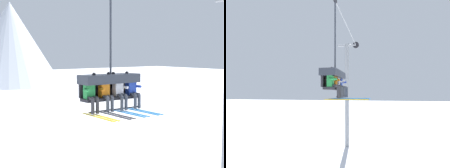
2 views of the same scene
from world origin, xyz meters
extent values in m
cylinder|color=gray|center=(8.86, 0.00, 4.49)|extent=(0.36, 0.36, 8.97)
cylinder|color=gray|center=(8.86, 0.00, 8.82)|extent=(0.16, 1.60, 0.16)
cylinder|color=black|center=(8.86, -0.80, 8.82)|extent=(0.08, 0.56, 0.56)
cube|color=#232328|center=(1.27, -0.80, 4.79)|extent=(2.10, 0.48, 0.10)
cube|color=#232328|center=(1.27, -0.52, 5.07)|extent=(2.10, 0.08, 0.45)
cube|color=#2D333D|center=(1.27, -0.74, 5.44)|extent=(2.14, 0.68, 0.30)
cylinder|color=black|center=(1.27, -1.12, 4.46)|extent=(2.10, 0.04, 0.04)
cylinder|color=#2D333D|center=(1.27, -0.80, 7.18)|extent=(0.07, 0.07, 3.18)
cube|color=black|center=(1.27, -0.80, 8.82)|extent=(0.28, 0.12, 0.12)
cube|color=#23843D|center=(0.41, -0.82, 5.10)|extent=(0.32, 0.22, 0.52)
sphere|color=#284C93|center=(0.41, -0.82, 5.46)|extent=(0.22, 0.22, 0.22)
ellipsoid|color=black|center=(0.41, -0.92, 5.46)|extent=(0.17, 0.04, 0.08)
cylinder|color=#2D2D33|center=(0.32, -0.99, 4.88)|extent=(0.11, 0.34, 0.11)
cylinder|color=#2D2D33|center=(0.50, -0.99, 4.88)|extent=(0.11, 0.34, 0.11)
cylinder|color=#2D2D33|center=(0.32, -1.16, 4.64)|extent=(0.11, 0.11, 0.48)
cylinder|color=#2D2D33|center=(0.50, -1.16, 4.64)|extent=(0.11, 0.11, 0.48)
cube|color=gold|center=(0.32, -1.46, 4.35)|extent=(0.09, 1.70, 0.02)
cube|color=gold|center=(0.50, -1.46, 4.35)|extent=(0.09, 1.70, 0.02)
cylinder|color=#23843D|center=(0.22, -0.97, 5.14)|extent=(0.09, 0.30, 0.09)
cylinder|color=#23843D|center=(0.60, -0.82, 5.45)|extent=(0.09, 0.09, 0.30)
sphere|color=black|center=(0.60, -0.82, 5.62)|extent=(0.11, 0.11, 0.11)
cube|color=orange|center=(0.98, -0.82, 5.10)|extent=(0.32, 0.22, 0.52)
sphere|color=#284C93|center=(0.98, -0.82, 5.46)|extent=(0.22, 0.22, 0.22)
ellipsoid|color=black|center=(0.98, -0.92, 5.46)|extent=(0.16, 0.04, 0.08)
cylinder|color=#3D424C|center=(0.90, -0.99, 4.88)|extent=(0.11, 0.34, 0.11)
cylinder|color=#3D424C|center=(1.07, -0.99, 4.88)|extent=(0.11, 0.34, 0.11)
cylinder|color=#3D424C|center=(0.90, -1.16, 4.64)|extent=(0.11, 0.11, 0.48)
cylinder|color=#3D424C|center=(1.07, -1.16, 4.64)|extent=(0.11, 0.11, 0.48)
cube|color=#232328|center=(0.90, -1.46, 4.35)|extent=(0.09, 1.70, 0.02)
cube|color=#232328|center=(1.07, -1.46, 4.35)|extent=(0.09, 1.70, 0.02)
cylinder|color=orange|center=(0.80, -0.97, 5.14)|extent=(0.09, 0.30, 0.09)
cylinder|color=orange|center=(1.17, -0.82, 5.45)|extent=(0.09, 0.09, 0.30)
sphere|color=black|center=(1.17, -0.82, 5.62)|extent=(0.11, 0.11, 0.11)
cube|color=silver|center=(1.56, -0.82, 5.10)|extent=(0.32, 0.22, 0.52)
sphere|color=black|center=(1.56, -0.82, 5.46)|extent=(0.22, 0.22, 0.22)
ellipsoid|color=black|center=(1.56, -0.92, 5.46)|extent=(0.17, 0.04, 0.08)
cylinder|color=#3D424C|center=(1.47, -0.99, 4.88)|extent=(0.11, 0.34, 0.11)
cylinder|color=#3D424C|center=(1.65, -0.99, 4.88)|extent=(0.11, 0.34, 0.11)
cylinder|color=#3D424C|center=(1.47, -1.16, 4.64)|extent=(0.11, 0.11, 0.48)
cylinder|color=#3D424C|center=(1.65, -1.16, 4.64)|extent=(0.11, 0.11, 0.48)
cube|color=#1E6BB2|center=(1.47, -1.46, 4.35)|extent=(0.09, 1.70, 0.02)
cube|color=#1E6BB2|center=(1.65, -1.46, 4.35)|extent=(0.09, 1.70, 0.02)
cylinder|color=silver|center=(1.37, -0.82, 5.45)|extent=(0.09, 0.09, 0.30)
sphere|color=black|center=(1.37, -0.82, 5.62)|extent=(0.11, 0.11, 0.11)
cylinder|color=silver|center=(1.75, -0.97, 5.14)|extent=(0.09, 0.30, 0.09)
cube|color=#2847B7|center=(2.13, -0.82, 5.10)|extent=(0.32, 0.22, 0.52)
sphere|color=silver|center=(2.13, -0.82, 5.46)|extent=(0.22, 0.22, 0.22)
ellipsoid|color=black|center=(2.13, -0.92, 5.46)|extent=(0.17, 0.04, 0.08)
cylinder|color=#3D424C|center=(2.04, -0.99, 4.88)|extent=(0.11, 0.34, 0.11)
cylinder|color=#3D424C|center=(2.22, -0.99, 4.88)|extent=(0.11, 0.34, 0.11)
cylinder|color=#3D424C|center=(2.04, -1.16, 4.64)|extent=(0.11, 0.11, 0.48)
cylinder|color=#3D424C|center=(2.22, -1.16, 4.64)|extent=(0.11, 0.11, 0.48)
cube|color=#1E6BB2|center=(2.04, -1.46, 4.35)|extent=(0.09, 1.70, 0.02)
cube|color=#1E6BB2|center=(2.22, -1.46, 4.35)|extent=(0.09, 1.70, 0.02)
cylinder|color=#2847B7|center=(1.95, -0.82, 5.45)|extent=(0.09, 0.09, 0.30)
sphere|color=black|center=(1.95, -0.82, 5.62)|extent=(0.11, 0.11, 0.11)
cylinder|color=#2847B7|center=(2.32, -0.97, 5.14)|extent=(0.09, 0.30, 0.09)
camera|label=1|loc=(-5.42, -9.99, 6.34)|focal=55.00mm
camera|label=2|loc=(-6.26, -2.66, 4.60)|focal=28.00mm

